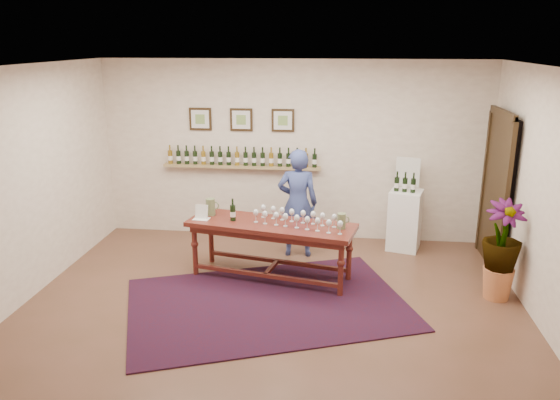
# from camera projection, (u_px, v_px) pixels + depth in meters

# --- Properties ---
(ground) EXTENTS (6.00, 6.00, 0.00)m
(ground) POSITION_uv_depth(u_px,v_px,m) (272.00, 307.00, 6.53)
(ground) COLOR brown
(ground) RESTS_ON ground
(room_shell) EXTENTS (6.00, 6.00, 6.00)m
(room_shell) POSITION_uv_depth(u_px,v_px,m) (436.00, 183.00, 7.75)
(room_shell) COLOR #F3E3CE
(room_shell) RESTS_ON ground
(rug) EXTENTS (3.83, 3.20, 0.02)m
(rug) POSITION_uv_depth(u_px,v_px,m) (268.00, 304.00, 6.59)
(rug) COLOR #410B13
(rug) RESTS_ON ground
(tasting_table) EXTENTS (2.29, 1.14, 0.78)m
(tasting_table) POSITION_uv_depth(u_px,v_px,m) (271.00, 231.00, 7.14)
(tasting_table) COLOR #4C1613
(tasting_table) RESTS_ON ground
(table_glasses) EXTENTS (1.36, 0.68, 0.18)m
(table_glasses) POSITION_uv_depth(u_px,v_px,m) (294.00, 218.00, 7.02)
(table_glasses) COLOR silver
(table_glasses) RESTS_ON tasting_table
(table_bottles) EXTENTS (0.29, 0.17, 0.30)m
(table_bottles) POSITION_uv_depth(u_px,v_px,m) (233.00, 209.00, 7.20)
(table_bottles) COLOR black
(table_bottles) RESTS_ON tasting_table
(pitcher_left) EXTENTS (0.18, 0.18, 0.23)m
(pitcher_left) POSITION_uv_depth(u_px,v_px,m) (211.00, 207.00, 7.39)
(pitcher_left) COLOR #5D6941
(pitcher_left) RESTS_ON tasting_table
(pitcher_right) EXTENTS (0.15, 0.15, 0.20)m
(pitcher_right) POSITION_uv_depth(u_px,v_px,m) (341.00, 221.00, 6.88)
(pitcher_right) COLOR #5D6941
(pitcher_right) RESTS_ON tasting_table
(menu_card) EXTENTS (0.22, 0.17, 0.19)m
(menu_card) POSITION_uv_depth(u_px,v_px,m) (202.00, 212.00, 7.25)
(menu_card) COLOR silver
(menu_card) RESTS_ON tasting_table
(display_pedestal) EXTENTS (0.56, 0.56, 0.91)m
(display_pedestal) POSITION_uv_depth(u_px,v_px,m) (405.00, 220.00, 8.23)
(display_pedestal) COLOR white
(display_pedestal) RESTS_ON ground
(pedestal_bottles) EXTENTS (0.30, 0.15, 0.29)m
(pedestal_bottles) POSITION_uv_depth(u_px,v_px,m) (405.00, 182.00, 8.02)
(pedestal_bottles) COLOR black
(pedestal_bottles) RESTS_ON display_pedestal
(info_sign) EXTENTS (0.35, 0.11, 0.50)m
(info_sign) POSITION_uv_depth(u_px,v_px,m) (408.00, 172.00, 8.19)
(info_sign) COLOR silver
(info_sign) RESTS_ON display_pedestal
(potted_plant) EXTENTS (0.65, 0.65, 1.08)m
(potted_plant) POSITION_uv_depth(u_px,v_px,m) (501.00, 250.00, 6.59)
(potted_plant) COLOR #C26F40
(potted_plant) RESTS_ON ground
(person) EXTENTS (0.60, 0.40, 1.60)m
(person) POSITION_uv_depth(u_px,v_px,m) (298.00, 203.00, 7.89)
(person) COLOR navy
(person) RESTS_ON ground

